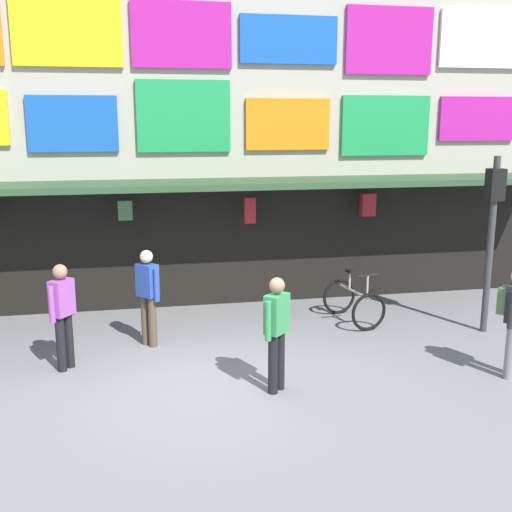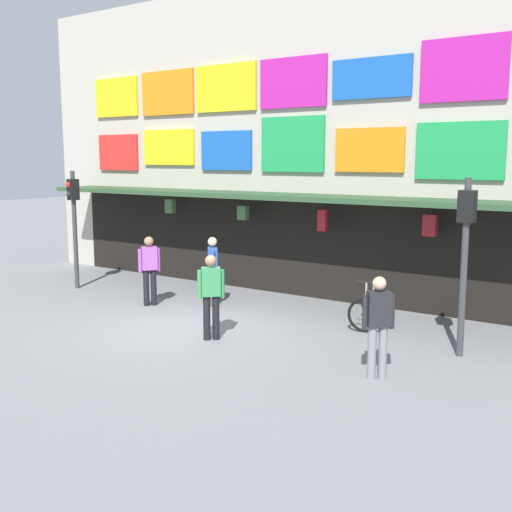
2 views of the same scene
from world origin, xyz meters
The scene contains 7 objects.
ground_plane centered at (0.00, 0.00, 0.00)m, with size 80.00×80.00×0.00m, color slate.
shopfront centered at (0.00, 4.57, 3.96)m, with size 18.00×2.60×8.00m.
traffic_light_far centered at (5.20, 1.32, 2.14)m, with size 0.28×0.33×3.20m.
bicycle_parked centered at (3.02, 2.28, 0.39)m, with size 0.92×1.27×1.05m.
pedestrian_in_black centered at (-2.17, 0.97, 0.95)m, with size 0.39×0.45×1.68m.
pedestrian_in_white centered at (-0.86, 1.77, 0.95)m, with size 0.40×0.42×1.68m.
pedestrian_in_green centered at (0.88, -0.44, 0.95)m, with size 0.41×0.41×1.68m.
Camera 1 is at (-1.00, -8.46, 3.81)m, focal length 43.20 mm.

